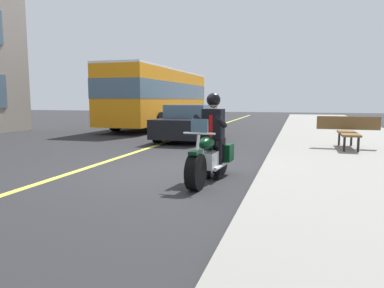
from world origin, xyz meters
TOP-DOWN VIEW (x-y plane):
  - ground_plane at (0.00, 0.00)m, footprint 80.00×80.00m
  - lane_center_stripe at (0.00, -2.00)m, footprint 60.00×0.16m
  - motorcycle_main at (0.47, 1.08)m, footprint 2.22×0.69m
  - rider_main at (0.28, 1.09)m, footprint 0.65×0.58m
  - bus_far at (-12.45, -5.03)m, footprint 11.05×2.70m
  - car_silver at (-6.61, -1.42)m, footprint 4.60×1.92m
  - bench_sidewalk at (-4.33, 4.20)m, footprint 1.81×1.80m

SIDE VIEW (x-z plane):
  - ground_plane at x=0.00m, z-range 0.00..0.00m
  - lane_center_stripe at x=0.00m, z-range 0.00..0.01m
  - motorcycle_main at x=0.47m, z-range -0.18..1.08m
  - car_silver at x=-6.61m, z-range -0.01..1.39m
  - bench_sidewalk at x=-4.33m, z-range 0.24..1.19m
  - rider_main at x=0.28m, z-range 0.17..1.91m
  - bus_far at x=-12.45m, z-range 0.22..3.52m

